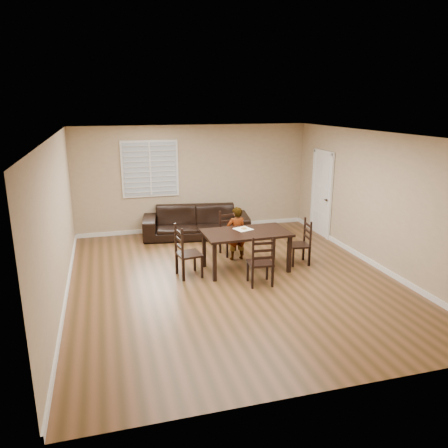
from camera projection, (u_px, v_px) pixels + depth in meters
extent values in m
plane|color=brown|center=(232.00, 279.00, 8.30)|extent=(7.00, 7.00, 0.00)
cube|color=tan|center=(194.00, 179.00, 11.18)|extent=(6.00, 0.04, 2.70)
cube|color=tan|center=(326.00, 285.00, 4.69)|extent=(6.00, 0.04, 2.70)
cube|color=tan|center=(58.00, 222.00, 7.16)|extent=(0.04, 7.00, 2.70)
cube|color=tan|center=(376.00, 200.00, 8.71)|extent=(0.04, 7.00, 2.70)
cube|color=white|center=(233.00, 135.00, 7.57)|extent=(6.00, 7.00, 0.04)
cube|color=white|center=(150.00, 169.00, 10.77)|extent=(1.40, 0.08, 1.40)
cube|color=white|center=(322.00, 195.00, 10.83)|extent=(0.06, 0.94, 2.05)
cylinder|color=#332114|center=(326.00, 200.00, 10.56)|extent=(0.06, 0.06, 0.02)
cube|color=white|center=(195.00, 227.00, 11.52)|extent=(6.00, 0.03, 0.10)
cube|color=white|center=(66.00, 294.00, 7.51)|extent=(0.03, 7.00, 0.10)
cube|color=white|center=(370.00, 262.00, 9.06)|extent=(0.03, 7.00, 0.10)
cube|color=black|center=(246.00, 233.00, 8.57)|extent=(1.70, 0.99, 0.05)
cube|color=black|center=(215.00, 262.00, 8.10)|extent=(0.07, 0.07, 0.74)
cube|color=black|center=(289.00, 254.00, 8.53)|extent=(0.07, 0.07, 0.74)
cube|color=black|center=(204.00, 249.00, 8.83)|extent=(0.07, 0.07, 0.74)
cube|color=black|center=(273.00, 242.00, 9.25)|extent=(0.07, 0.07, 0.74)
cube|color=black|center=(231.00, 236.00, 9.54)|extent=(0.49, 0.47, 0.04)
cube|color=black|center=(228.00, 231.00, 9.68)|extent=(0.43, 0.11, 0.96)
cube|color=black|center=(227.00, 249.00, 9.37)|extent=(0.04, 0.04, 0.39)
cube|color=black|center=(243.00, 247.00, 9.52)|extent=(0.04, 0.04, 0.39)
cube|color=black|center=(220.00, 245.00, 9.67)|extent=(0.04, 0.04, 0.39)
cube|color=black|center=(235.00, 242.00, 9.82)|extent=(0.04, 0.04, 0.39)
cube|color=black|center=(260.00, 263.00, 7.96)|extent=(0.46, 0.44, 0.04)
cube|color=black|center=(263.00, 263.00, 7.77)|extent=(0.43, 0.07, 0.96)
cube|color=black|center=(267.00, 270.00, 8.22)|extent=(0.04, 0.04, 0.39)
cube|color=black|center=(248.00, 271.00, 8.15)|extent=(0.04, 0.04, 0.39)
cube|color=black|center=(272.00, 277.00, 7.89)|extent=(0.04, 0.04, 0.39)
cube|color=black|center=(252.00, 278.00, 7.82)|extent=(0.04, 0.04, 0.39)
cube|color=black|center=(189.00, 254.00, 8.34)|extent=(0.49, 0.52, 0.04)
cube|color=black|center=(179.00, 252.00, 8.24)|extent=(0.11, 0.46, 1.02)
cube|color=black|center=(202.00, 267.00, 8.30)|extent=(0.05, 0.05, 0.42)
cube|color=black|center=(195.00, 261.00, 8.65)|extent=(0.05, 0.05, 0.42)
cube|color=black|center=(184.00, 270.00, 8.15)|extent=(0.05, 0.05, 0.42)
cube|color=black|center=(177.00, 263.00, 8.50)|extent=(0.05, 0.05, 0.42)
cube|color=black|center=(299.00, 245.00, 8.99)|extent=(0.44, 0.46, 0.04)
cube|color=black|center=(307.00, 241.00, 9.00)|extent=(0.09, 0.42, 0.94)
cube|color=black|center=(288.00, 252.00, 9.20)|extent=(0.04, 0.04, 0.38)
cube|color=black|center=(293.00, 258.00, 8.85)|extent=(0.04, 0.04, 0.38)
cube|color=black|center=(303.00, 251.00, 9.25)|extent=(0.04, 0.04, 0.38)
cube|color=black|center=(309.00, 257.00, 8.90)|extent=(0.04, 0.04, 0.38)
imported|color=gray|center=(236.00, 233.00, 9.19)|extent=(0.44, 0.31, 1.15)
cube|color=beige|center=(243.00, 229.00, 8.74)|extent=(0.40, 0.40, 0.00)
torus|color=#C49246|center=(244.00, 228.00, 8.74)|extent=(0.11, 0.11, 0.04)
torus|color=white|center=(244.00, 227.00, 8.74)|extent=(0.10, 0.10, 0.02)
imported|color=black|center=(196.00, 222.00, 10.80)|extent=(2.71, 1.38, 0.75)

